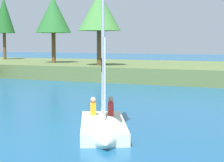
% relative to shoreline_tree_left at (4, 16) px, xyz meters
% --- Properties ---
extents(shore_bank, '(80.00, 13.99, 1.17)m').
position_rel_shoreline_tree_left_xyz_m(shore_bank, '(19.87, -2.18, -5.40)').
color(shore_bank, '#5B703D').
rests_on(shore_bank, ground).
extents(shoreline_tree_left, '(2.37, 2.37, 6.83)m').
position_rel_shoreline_tree_left_xyz_m(shoreline_tree_left, '(0.00, 0.00, 0.00)').
color(shoreline_tree_left, brown).
rests_on(shoreline_tree_left, shore_bank).
extents(shoreline_tree_midleft, '(3.26, 3.26, 6.04)m').
position_rel_shoreline_tree_left_xyz_m(shoreline_tree_midleft, '(9.34, -4.54, -0.45)').
color(shoreline_tree_midleft, brown).
rests_on(shoreline_tree_midleft, shore_bank).
extents(shoreline_tree_centre, '(3.48, 3.48, 5.91)m').
position_rel_shoreline_tree_left_xyz_m(shoreline_tree_centre, '(15.20, -6.82, -0.49)').
color(shoreline_tree_centre, brown).
rests_on(shoreline_tree_centre, shore_bank).
extents(sailboat, '(3.43, 4.81, 5.47)m').
position_rel_shoreline_tree_left_xyz_m(sailboat, '(24.76, -25.60, -5.60)').
color(sailboat, silver).
rests_on(sailboat, ground).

